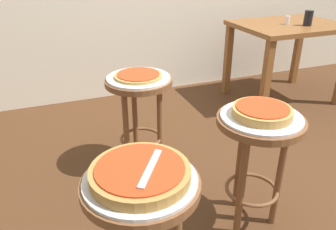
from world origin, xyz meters
The scene contains 14 objects.
ground_plane centered at (0.00, 0.00, 0.00)m, with size 6.00×6.00×0.00m, color #4C2D19.
stool_foreground centered at (-0.82, -0.64, 0.47)m, with size 0.42×0.42×0.62m.
serving_plate_foreground centered at (-0.82, -0.64, 0.63)m, with size 0.39×0.39×0.01m, color silver.
pizza_foreground centered at (-0.82, -0.64, 0.66)m, with size 0.34×0.34×0.05m.
stool_middle centered at (-0.16, -0.39, 0.47)m, with size 0.42×0.42×0.62m.
serving_plate_middle centered at (-0.16, -0.39, 0.63)m, with size 0.38×0.38×0.01m, color silver.
pizza_middle centered at (-0.16, -0.39, 0.66)m, with size 0.28×0.28×0.05m.
stool_leftside centered at (-0.54, 0.33, 0.47)m, with size 0.42×0.42×0.62m.
serving_plate_leftside centered at (-0.54, 0.33, 0.63)m, with size 0.39×0.39×0.01m, color silver.
pizza_leftside centered at (-0.54, 0.33, 0.64)m, with size 0.29×0.29×0.02m.
dining_table centered at (1.07, 0.94, 0.61)m, with size 0.95×0.73×0.73m.
cup_near_edge centered at (1.14, 0.81, 0.80)m, with size 0.07×0.07×0.13m, color black.
condiment_shaker centered at (1.01, 0.92, 0.77)m, with size 0.04×0.04×0.07m, color white.
pizza_server_knife centered at (-0.79, -0.66, 0.68)m, with size 0.22×0.02×0.01m, color silver.
Camera 1 is at (-1.07, -1.54, 1.33)m, focal length 35.93 mm.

